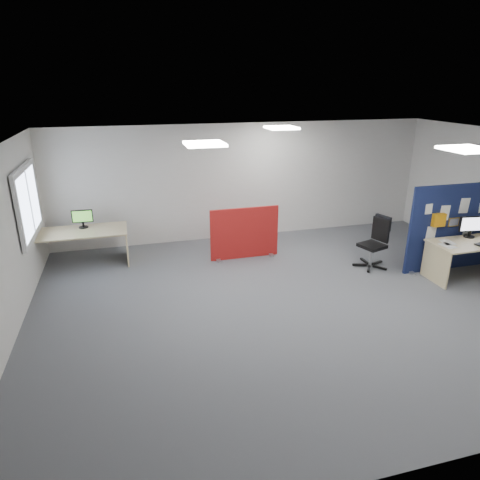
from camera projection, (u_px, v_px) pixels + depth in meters
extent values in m
plane|color=#56595E|center=(300.00, 301.00, 7.41)|extent=(9.00, 9.00, 0.00)
cube|color=white|center=(308.00, 143.00, 6.47)|extent=(9.00, 7.00, 0.02)
cube|color=silver|center=(245.00, 182.00, 10.11)|extent=(9.00, 0.02, 2.70)
cube|color=silver|center=(460.00, 349.00, 3.77)|extent=(9.00, 0.02, 2.70)
cube|color=white|center=(28.00, 203.00, 7.59)|extent=(0.06, 1.70, 1.30)
cube|color=white|center=(29.00, 203.00, 7.60)|extent=(0.02, 1.50, 1.10)
cube|color=white|center=(467.00, 149.00, 6.07)|extent=(0.60, 0.60, 0.04)
cube|color=white|center=(205.00, 144.00, 6.57)|extent=(0.60, 0.60, 0.04)
cube|color=white|center=(282.00, 128.00, 8.87)|extent=(0.60, 0.60, 0.04)
cube|color=#0F163A|center=(456.00, 227.00, 8.43)|extent=(2.12, 0.06, 1.75)
cube|color=#A8A9AE|center=(410.00, 272.00, 8.50)|extent=(0.08, 0.30, 0.04)
cube|color=white|center=(429.00, 209.00, 8.06)|extent=(0.15, 0.01, 0.20)
cube|color=white|center=(445.00, 213.00, 8.19)|extent=(0.21, 0.01, 0.30)
cube|color=white|center=(464.00, 206.00, 8.26)|extent=(0.21, 0.01, 0.30)
cube|color=white|center=(431.00, 234.00, 8.28)|extent=(0.21, 0.01, 0.30)
cube|color=white|center=(468.00, 230.00, 8.49)|extent=(0.21, 0.01, 0.30)
cube|color=gold|center=(454.00, 222.00, 8.33)|extent=(0.24, 0.01, 0.18)
cube|color=orange|center=(439.00, 220.00, 8.16)|extent=(0.25, 0.10, 0.25)
cube|color=#D1C086|center=(476.00, 242.00, 8.08)|extent=(1.74, 0.78, 0.03)
cube|color=#D1C086|center=(435.00, 265.00, 8.00)|extent=(0.03, 0.71, 0.70)
cube|color=#D1C086|center=(461.00, 244.00, 8.46)|extent=(1.57, 0.02, 0.30)
cylinder|color=black|center=(469.00, 236.00, 8.31)|extent=(0.20, 0.20, 0.02)
cube|color=black|center=(469.00, 234.00, 8.29)|extent=(0.04, 0.03, 0.10)
cube|color=black|center=(471.00, 224.00, 8.22)|extent=(0.48, 0.09, 0.30)
cube|color=white|center=(472.00, 224.00, 8.20)|extent=(0.44, 0.06, 0.26)
cube|color=#A81715|center=(245.00, 233.00, 9.05)|extent=(1.48, 0.06, 1.11)
cube|color=#A8A9AE|center=(218.00, 259.00, 9.09)|extent=(0.08, 0.30, 0.04)
cube|color=#A8A9AE|center=(270.00, 254.00, 9.38)|extent=(0.08, 0.30, 0.04)
cube|color=#D1C086|center=(82.00, 232.00, 8.66)|extent=(1.77, 0.89, 0.03)
cube|color=#D1C086|center=(39.00, 252.00, 8.58)|extent=(0.03, 0.82, 0.70)
cube|color=#D1C086|center=(127.00, 244.00, 9.00)|extent=(0.03, 0.82, 0.70)
cube|color=#D1C086|center=(84.00, 233.00, 9.09)|extent=(1.60, 0.02, 0.30)
cylinder|color=black|center=(84.00, 227.00, 8.85)|extent=(0.19, 0.19, 0.02)
cube|color=black|center=(83.00, 225.00, 8.83)|extent=(0.04, 0.03, 0.10)
cube|color=black|center=(82.00, 216.00, 8.76)|extent=(0.42, 0.06, 0.27)
cube|color=#478F2F|center=(82.00, 216.00, 8.74)|extent=(0.38, 0.02, 0.23)
cube|color=black|center=(377.00, 263.00, 8.87)|extent=(0.29, 0.13, 0.04)
cube|color=black|center=(364.00, 261.00, 8.96)|extent=(0.05, 0.29, 0.04)
cube|color=black|center=(359.00, 265.00, 8.78)|extent=(0.29, 0.14, 0.04)
cube|color=black|center=(369.00, 269.00, 8.58)|extent=(0.21, 0.26, 0.04)
cube|color=black|center=(380.00, 268.00, 8.64)|extent=(0.21, 0.26, 0.04)
cylinder|color=#A8A9AE|center=(371.00, 256.00, 8.70)|extent=(0.06, 0.06, 0.40)
cube|color=black|center=(372.00, 246.00, 8.62)|extent=(0.55, 0.55, 0.07)
cube|color=black|center=(381.00, 230.00, 8.62)|extent=(0.17, 0.40, 0.48)
cube|color=black|center=(383.00, 222.00, 8.59)|extent=(0.17, 0.36, 0.29)
cube|color=white|center=(448.00, 246.00, 7.87)|extent=(0.23, 0.32, 0.00)
cube|color=white|center=(448.00, 242.00, 8.04)|extent=(0.26, 0.33, 0.00)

